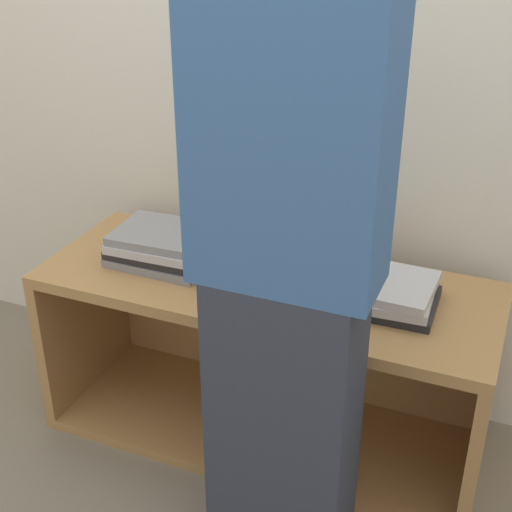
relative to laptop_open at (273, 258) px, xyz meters
name	(u,v)px	position (x,y,z in m)	size (l,w,h in m)	color
ground_plane	(233,485)	(0.00, -0.32, -0.62)	(12.00, 12.00, 0.00)	#756B5B
wall_back	(313,44)	(0.00, 0.31, 0.58)	(8.00, 0.05, 2.40)	silver
cart	(272,350)	(0.00, 0.01, -0.34)	(1.37, 0.52, 0.58)	#A87A47
laptop_open	(273,258)	(0.00, 0.00, 0.00)	(0.31, 0.34, 0.22)	#333338
laptop_stack_left	(165,246)	(-0.34, -0.06, 0.01)	(0.33, 0.25, 0.10)	gray
laptop_stack_right	(378,291)	(0.34, -0.06, -0.01)	(0.33, 0.25, 0.08)	#232326
person	(289,260)	(0.22, -0.50, 0.28)	(0.40, 0.54, 1.79)	#2D3342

